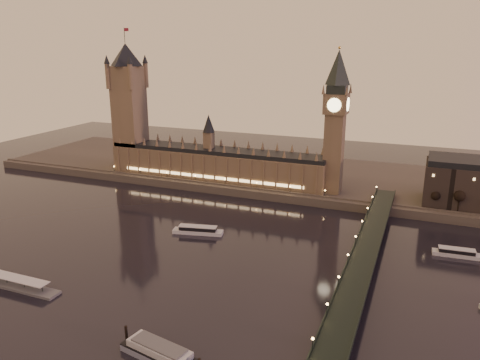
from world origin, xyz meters
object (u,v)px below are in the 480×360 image
Objects in this scene: moored_barge at (160,352)px; cruise_boat_a at (198,230)px; cruise_boat_b at (457,253)px; pontoon_pier at (17,285)px.

cruise_boat_a is at bearing 121.11° from moored_barge.
cruise_boat_b is 226.76m from pontoon_pier.
cruise_boat_b is 0.54× the size of pontoon_pier.
moored_barge is at bearing -82.24° from cruise_boat_a.
moored_barge is 92.78m from pontoon_pier.
moored_barge is 0.78× the size of pontoon_pier.
moored_barge is (-104.33, -135.85, 0.85)m from cruise_boat_b.
cruise_boat_a is at bearing -174.43° from cruise_boat_b.
pontoon_pier reaches higher than moored_barge.
cruise_boat_b is at bearing -2.86° from cruise_boat_a.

